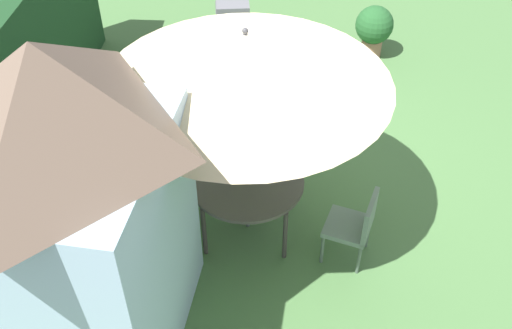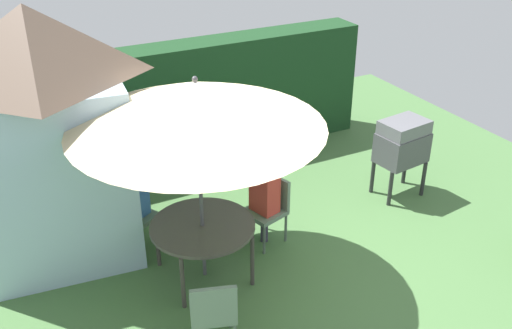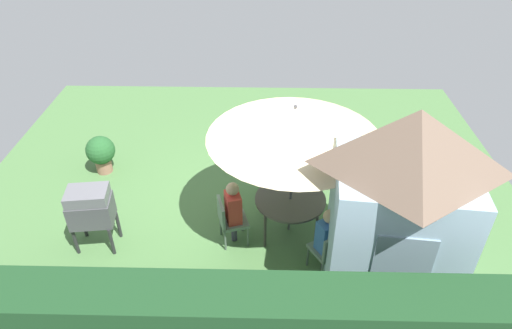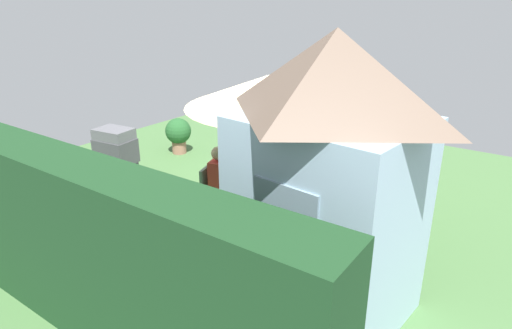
{
  "view_description": "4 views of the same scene",
  "coord_description": "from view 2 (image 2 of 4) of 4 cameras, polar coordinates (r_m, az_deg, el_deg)",
  "views": [
    {
      "loc": [
        -5.49,
        0.07,
        5.1
      ],
      "look_at": [
        -0.69,
        0.37,
        0.83
      ],
      "focal_mm": 41.59,
      "sensor_mm": 36.0,
      "label": 1
    },
    {
      "loc": [
        -2.87,
        -4.88,
        4.56
      ],
      "look_at": [
        -0.06,
        0.57,
        1.29
      ],
      "focal_mm": 40.97,
      "sensor_mm": 36.0,
      "label": 2
    },
    {
      "loc": [
        -0.37,
        6.55,
        5.72
      ],
      "look_at": [
        -0.22,
        0.07,
        1.16
      ],
      "focal_mm": 31.63,
      "sensor_mm": 36.0,
      "label": 3
    },
    {
      "loc": [
        -4.1,
        5.72,
        3.43
      ],
      "look_at": [
        -0.25,
        0.28,
        0.91
      ],
      "focal_mm": 30.75,
      "sensor_mm": 36.0,
      "label": 4
    }
  ],
  "objects": [
    {
      "name": "garden_shed",
      "position": [
        7.28,
        -19.82,
        2.52
      ],
      "size": [
        2.06,
        1.78,
        3.18
      ],
      "color": "#9EBCD1",
      "rests_on": "ground"
    },
    {
      "name": "person_in_blue",
      "position": [
        7.47,
        -11.92,
        -2.95
      ],
      "size": [
        0.41,
        0.38,
        1.26
      ],
      "color": "#3866B2",
      "rests_on": "ground"
    },
    {
      "name": "chair_toward_hedge",
      "position": [
        6.04,
        -4.2,
        -14.0
      ],
      "size": [
        0.58,
        0.58,
        0.9
      ],
      "color": "slate",
      "rests_on": "ground"
    },
    {
      "name": "person_in_red",
      "position": [
        7.43,
        0.85,
        -2.5
      ],
      "size": [
        0.33,
        0.39,
        1.26
      ],
      "color": "#CC3D33",
      "rests_on": "ground"
    },
    {
      "name": "bbq_grill",
      "position": [
        8.74,
        14.1,
        2.04
      ],
      "size": [
        0.76,
        0.58,
        1.2
      ],
      "color": "#47474C",
      "rests_on": "ground"
    },
    {
      "name": "ground_plane",
      "position": [
        7.27,
        2.55,
        -10.8
      ],
      "size": [
        11.0,
        11.0,
        0.0
      ],
      "primitive_type": "plane",
      "color": "#47703D"
    },
    {
      "name": "chair_far_side",
      "position": [
        7.66,
        -12.2,
        -4.46
      ],
      "size": [
        0.63,
        0.63,
        0.9
      ],
      "color": "slate",
      "rests_on": "ground"
    },
    {
      "name": "patio_table",
      "position": [
        6.92,
        -5.24,
        -6.28
      ],
      "size": [
        1.24,
        1.24,
        0.73
      ],
      "color": "#47423D",
      "rests_on": "ground"
    },
    {
      "name": "hedge_backdrop",
      "position": [
        9.56,
        -7.76,
        5.79
      ],
      "size": [
        6.54,
        0.62,
        1.96
      ],
      "color": "#193D1E",
      "rests_on": "ground"
    },
    {
      "name": "chair_near_shed",
      "position": [
        7.62,
        1.29,
        -3.97
      ],
      "size": [
        0.58,
        0.57,
        0.9
      ],
      "color": "slate",
      "rests_on": "ground"
    },
    {
      "name": "patio_umbrella",
      "position": [
        6.18,
        -5.86,
        5.81
      ],
      "size": [
        2.79,
        2.79,
        2.55
      ],
      "color": "#4C4C51",
      "rests_on": "ground"
    }
  ]
}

